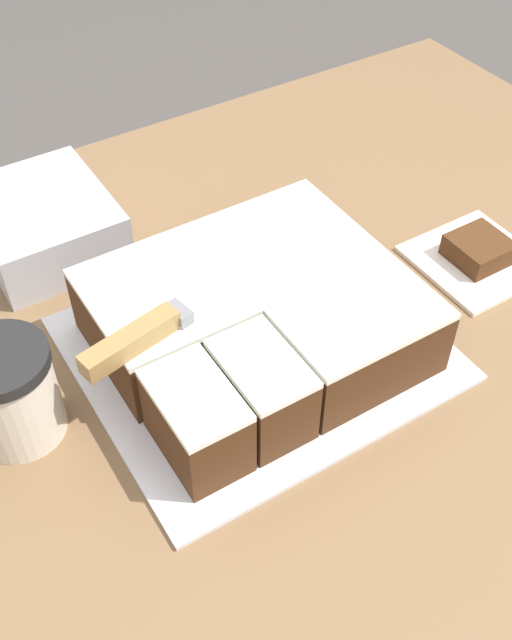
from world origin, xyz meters
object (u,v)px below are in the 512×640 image
object	(u,v)px
cake	(257,318)
brownie	(479,249)
storage_box	(44,224)
cake_board	(256,348)
knife	(157,326)
coffee_cup	(10,393)

from	to	relation	value
cake	brownie	distance (m)	0.32
brownie	storage_box	bearing A→B (deg)	144.82
brownie	cake_board	bearing A→B (deg)	176.61
knife	coffee_cup	size ratio (longest dim) A/B	2.53
knife	coffee_cup	distance (m)	0.16
cake	storage_box	size ratio (longest dim) A/B	1.69
coffee_cup	storage_box	size ratio (longest dim) A/B	0.59
cake_board	knife	xyz separation A→B (m)	(-0.11, 0.00, 0.10)
brownie	storage_box	distance (m)	0.55
knife	cake	bearing A→B (deg)	-11.33
cake	knife	bearing A→B (deg)	-179.61
cake	brownie	world-z (taller)	cake
cake	brownie	bearing A→B (deg)	-3.70
cake_board	cake	distance (m)	0.05
cake_board	coffee_cup	distance (m)	0.27
brownie	storage_box	world-z (taller)	storage_box
storage_box	cake	bearing A→B (deg)	-65.75
cake_board	storage_box	distance (m)	0.33
brownie	cake	bearing A→B (deg)	176.30
coffee_cup	brownie	distance (m)	0.58
cake_board	storage_box	xyz separation A→B (m)	(-0.13, 0.30, 0.03)
storage_box	cake_board	bearing A→B (deg)	-66.17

